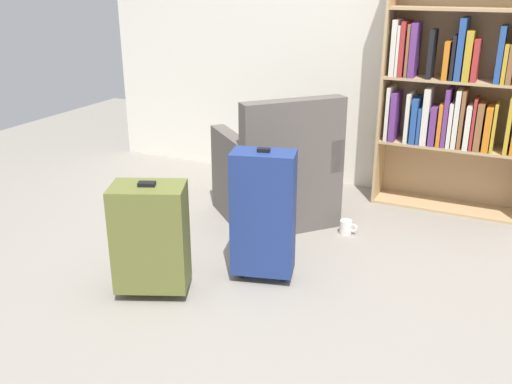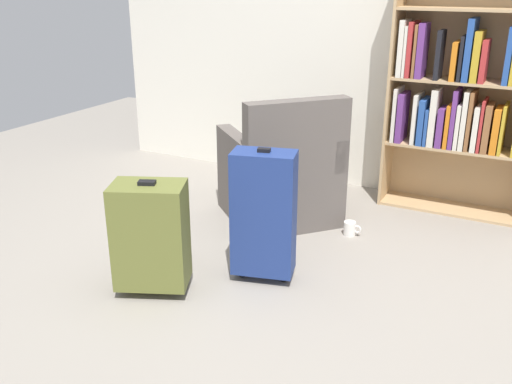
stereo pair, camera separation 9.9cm
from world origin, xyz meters
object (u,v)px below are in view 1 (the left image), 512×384
(mug, at_px, (346,227))
(armchair, at_px, (277,176))
(bookshelf, at_px, (460,86))
(suitcase_navy_blue, at_px, (263,214))
(suitcase_olive, at_px, (151,237))

(mug, bearing_deg, armchair, 174.66)
(bookshelf, distance_m, armchair, 1.42)
(armchair, bearing_deg, suitcase_navy_blue, -71.61)
(suitcase_olive, bearing_deg, armchair, 80.86)
(armchair, xyz_separation_m, mug, (0.53, -0.05, -0.27))
(suitcase_navy_blue, bearing_deg, bookshelf, 63.45)
(suitcase_navy_blue, xyz_separation_m, suitcase_olive, (-0.47, -0.40, -0.07))
(bookshelf, height_order, suitcase_navy_blue, bookshelf)
(suitcase_navy_blue, height_order, suitcase_olive, suitcase_navy_blue)
(armchair, bearing_deg, bookshelf, 34.90)
(mug, height_order, suitcase_olive, suitcase_olive)
(armchair, relative_size, suitcase_olive, 1.55)
(armchair, distance_m, mug, 0.60)
(bookshelf, bearing_deg, armchair, -145.10)
(bookshelf, xyz_separation_m, mug, (-0.53, -0.79, -0.86))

